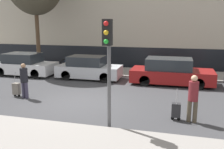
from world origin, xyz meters
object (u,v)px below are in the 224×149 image
at_px(parked_car_2, 171,72).
at_px(pedestrian_right, 193,96).
at_px(parked_car_0, 25,65).
at_px(parked_car_1, 89,68).
at_px(trolley_right, 176,110).
at_px(traffic_light, 108,52).
at_px(pedestrian_left, 24,79).
at_px(trolley_left, 16,89).
at_px(parked_bicycle, 71,64).

distance_m(parked_car_2, pedestrian_right, 5.66).
bearing_deg(parked_car_0, parked_car_1, -0.18).
xyz_separation_m(trolley_right, traffic_light, (-2.16, -1.35, 2.18)).
bearing_deg(pedestrian_left, parked_car_2, 47.72).
bearing_deg(trolley_left, trolley_right, -8.13).
bearing_deg(trolley_left, parked_bicycle, 91.85).
bearing_deg(pedestrian_left, trolley_left, -179.95).
bearing_deg(pedestrian_left, traffic_light, -13.84).
distance_m(parked_car_1, pedestrian_right, 8.21).
distance_m(parked_car_0, parked_car_1, 4.57).
xyz_separation_m(pedestrian_left, traffic_light, (4.67, -2.29, 1.62)).
bearing_deg(traffic_light, parked_bicycle, 120.54).
height_order(parked_car_1, parked_car_2, parked_car_2).
xyz_separation_m(pedestrian_right, traffic_light, (-2.70, -1.30, 1.58)).
xyz_separation_m(pedestrian_right, trolley_right, (-0.55, 0.05, -0.59)).
xyz_separation_m(parked_car_0, parked_car_2, (9.59, -0.09, 0.01)).
height_order(trolley_left, traffic_light, traffic_light).
xyz_separation_m(pedestrian_right, parked_bicycle, (-8.13, 7.89, -0.48)).
height_order(parked_car_1, pedestrian_right, pedestrian_right).
bearing_deg(parked_car_0, pedestrian_left, -56.07).
relative_size(trolley_right, traffic_light, 0.33).
height_order(parked_car_1, traffic_light, traffic_light).
distance_m(parked_car_1, traffic_light, 7.90).
height_order(parked_car_2, traffic_light, traffic_light).
bearing_deg(parked_car_0, trolley_right, -29.38).
height_order(parked_car_1, trolley_left, parked_car_1).
relative_size(pedestrian_left, traffic_light, 0.46).
distance_m(parked_car_1, trolley_right, 7.78).
distance_m(trolley_left, traffic_light, 6.13).
xyz_separation_m(pedestrian_left, pedestrian_right, (7.37, -0.99, 0.04)).
xyz_separation_m(trolley_right, parked_bicycle, (-7.58, 7.84, 0.12)).
height_order(pedestrian_left, parked_bicycle, pedestrian_left).
xyz_separation_m(parked_car_1, trolley_left, (-1.96, -4.55, -0.28)).
xyz_separation_m(trolley_left, parked_bicycle, (-0.22, 6.79, 0.10)).
height_order(pedestrian_left, trolley_right, pedestrian_left).
bearing_deg(trolley_left, traffic_light, -24.78).
bearing_deg(parked_bicycle, trolley_left, -88.15).
bearing_deg(parked_car_2, pedestrian_right, -80.50).
height_order(pedestrian_left, traffic_light, traffic_light).
xyz_separation_m(parked_car_2, pedestrian_right, (0.93, -5.57, 0.28)).
distance_m(parked_car_1, pedestrian_left, 4.89).
bearing_deg(parked_car_1, pedestrian_right, -43.54).
bearing_deg(trolley_left, pedestrian_left, -12.20).
bearing_deg(pedestrian_left, trolley_right, 4.46).
height_order(parked_car_0, parked_bicycle, parked_car_0).
bearing_deg(trolley_right, parked_car_1, 133.96).
xyz_separation_m(parked_car_0, trolley_left, (2.61, -4.56, -0.29)).
bearing_deg(parked_car_2, parked_car_0, 179.44).
relative_size(parked_car_2, trolley_right, 3.92).
bearing_deg(parked_bicycle, traffic_light, -59.46).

